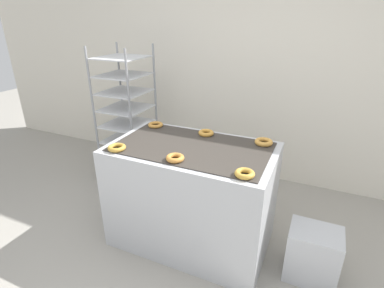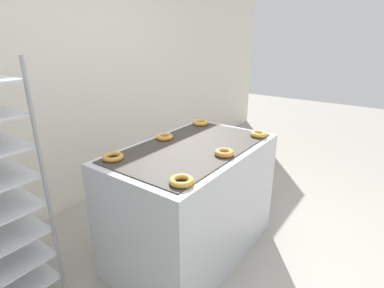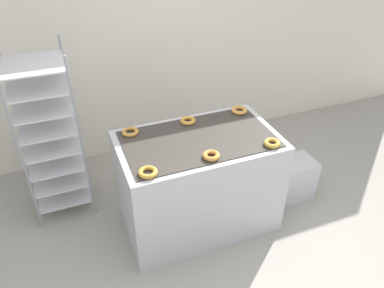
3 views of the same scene
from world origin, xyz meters
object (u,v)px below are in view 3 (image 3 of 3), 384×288
Objects in this scene: donut_near_center at (211,156)px; donut_far_left at (130,132)px; donut_far_center at (188,121)px; donut_far_right at (239,110)px; baking_rack_cart at (50,135)px; fryer_machine at (198,182)px; donut_near_right at (272,143)px; glaze_bin at (293,179)px; donut_near_left at (148,172)px.

donut_near_center is 0.96× the size of donut_far_left.
donut_far_center is 0.51m from donut_far_right.
baking_rack_cart is 1.52m from donut_near_center.
fryer_machine is 0.76m from donut_far_left.
fryer_machine is 0.77m from donut_near_right.
donut_near_right is 0.98× the size of donut_far_center.
donut_far_right is at bearing -0.13° from donut_far_left.
fryer_machine is at bearing 87.97° from donut_near_center.
glaze_bin is 3.25× the size of donut_near_right.
donut_far_center reaches higher than fryer_machine.
donut_near_center reaches higher than donut_far_center.
fryer_machine is at bearing -31.38° from baking_rack_cart.
baking_rack_cart is 11.82× the size of donut_far_center.
donut_near_center is 0.56m from donut_far_center.
fryer_machine is at bearing 178.63° from glaze_bin.
donut_near_left is at bearing -169.85° from glaze_bin.
donut_far_center is at bearing 87.66° from fryer_machine.
glaze_bin is 0.95m from donut_far_right.
donut_far_left is (0.65, -0.42, 0.13)m from baking_rack_cart.
fryer_machine is 1.07m from glaze_bin.
glaze_bin is at bearing -1.37° from fryer_machine.
donut_far_left is (-0.51, 0.29, 0.49)m from fryer_machine.
donut_near_center is at bearing -40.75° from baking_rack_cart.
baking_rack_cart is at bearing 161.57° from glaze_bin.
donut_near_center is 0.99× the size of donut_far_center.
donut_far_left is 1.03× the size of donut_far_center.
donut_near_right is (0.52, -0.30, 0.49)m from fryer_machine.
donut_far_left is at bearing 168.66° from glaze_bin.
baking_rack_cart is 3.70× the size of glaze_bin.
glaze_bin is 3.19× the size of donut_far_center.
donut_far_left is (0.01, 0.59, -0.00)m from donut_near_left.
baking_rack_cart reaches higher than donut_near_left.
donut_near_center is at bearing 2.29° from donut_near_left.
glaze_bin is (2.19, -0.73, -0.61)m from baking_rack_cart.
donut_near_left reaches higher than glaze_bin.
donut_near_left is at bearing -132.26° from donut_far_center.
donut_far_center is (0.01, 0.28, 0.49)m from fryer_machine.
donut_near_left is at bearing -177.71° from donut_near_center.
glaze_bin is at bearing 10.15° from donut_near_left.
baking_rack_cart is 12.03× the size of donut_near_right.
donut_near_left is 0.59m from donut_far_left.
fryer_machine is 0.56m from donut_near_center.
donut_far_right is (0.53, 0.57, 0.00)m from donut_near_center.
donut_near_center is at bearing -133.35° from donut_far_right.
donut_far_right reaches higher than donut_far_center.
donut_near_left is 0.79m from donut_far_center.
donut_near_left is at bearing -150.69° from donut_far_right.
fryer_machine is at bearing -151.63° from donut_far_right.
donut_far_center is at bearing -0.41° from donut_far_left.
donut_near_center reaches higher than glaze_bin.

